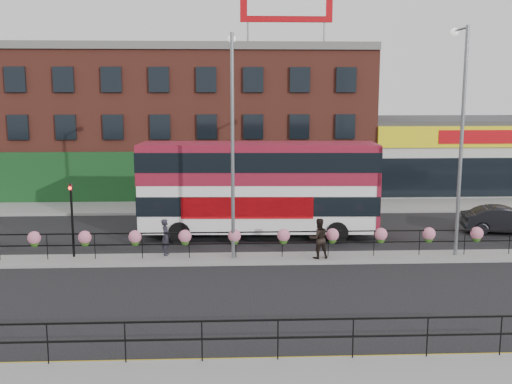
{
  "coord_description": "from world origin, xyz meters",
  "views": [
    {
      "loc": [
        -1.24,
        -25.0,
        7.11
      ],
      "look_at": [
        0.0,
        3.0,
        2.5
      ],
      "focal_mm": 42.0,
      "sensor_mm": 36.0,
      "label": 1
    }
  ],
  "objects_px": {
    "double_decker_bus": "(259,180)",
    "lamp_column_west": "(232,127)",
    "lamp_column_east": "(460,121)",
    "pedestrian_a": "(166,237)",
    "car": "(505,220)",
    "pedestrian_b": "(319,238)"
  },
  "relations": [
    {
      "from": "car",
      "to": "lamp_column_east",
      "type": "relative_size",
      "value": 0.45
    },
    {
      "from": "lamp_column_east",
      "to": "double_decker_bus",
      "type": "bearing_deg",
      "value": 154.33
    },
    {
      "from": "lamp_column_west",
      "to": "lamp_column_east",
      "type": "height_order",
      "value": "lamp_column_east"
    },
    {
      "from": "pedestrian_a",
      "to": "lamp_column_west",
      "type": "height_order",
      "value": "lamp_column_west"
    },
    {
      "from": "car",
      "to": "lamp_column_west",
      "type": "xyz_separation_m",
      "value": [
        -14.0,
        -4.38,
        5.05
      ]
    },
    {
      "from": "pedestrian_a",
      "to": "lamp_column_west",
      "type": "bearing_deg",
      "value": -92.77
    },
    {
      "from": "pedestrian_b",
      "to": "double_decker_bus",
      "type": "bearing_deg",
      "value": -74.98
    },
    {
      "from": "lamp_column_east",
      "to": "pedestrian_a",
      "type": "bearing_deg",
      "value": 178.77
    },
    {
      "from": "lamp_column_west",
      "to": "double_decker_bus",
      "type": "bearing_deg",
      "value": 72.4
    },
    {
      "from": "pedestrian_b",
      "to": "lamp_column_east",
      "type": "bearing_deg",
      "value": 173.1
    },
    {
      "from": "double_decker_bus",
      "to": "lamp_column_west",
      "type": "distance_m",
      "value": 5.22
    },
    {
      "from": "car",
      "to": "lamp_column_west",
      "type": "distance_m",
      "value": 15.51
    },
    {
      "from": "pedestrian_b",
      "to": "lamp_column_west",
      "type": "bearing_deg",
      "value": -18.07
    },
    {
      "from": "double_decker_bus",
      "to": "pedestrian_b",
      "type": "distance_m",
      "value": 5.46
    },
    {
      "from": "car",
      "to": "pedestrian_a",
      "type": "relative_size",
      "value": 2.78
    },
    {
      "from": "pedestrian_b",
      "to": "lamp_column_east",
      "type": "relative_size",
      "value": 0.18
    },
    {
      "from": "double_decker_bus",
      "to": "lamp_column_east",
      "type": "relative_size",
      "value": 1.2
    },
    {
      "from": "double_decker_bus",
      "to": "lamp_column_west",
      "type": "relative_size",
      "value": 1.25
    },
    {
      "from": "car",
      "to": "lamp_column_east",
      "type": "xyz_separation_m",
      "value": [
        -4.28,
        -4.25,
        5.25
      ]
    },
    {
      "from": "pedestrian_a",
      "to": "double_decker_bus",
      "type": "bearing_deg",
      "value": -43.28
    },
    {
      "from": "double_decker_bus",
      "to": "pedestrian_b",
      "type": "relative_size",
      "value": 6.79
    },
    {
      "from": "double_decker_bus",
      "to": "pedestrian_b",
      "type": "bearing_deg",
      "value": -63.09
    }
  ]
}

